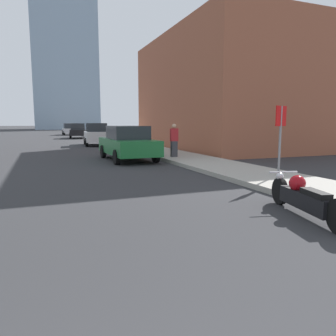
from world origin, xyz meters
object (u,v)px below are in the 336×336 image
object	(u,v)px
parked_car_silver	(69,129)
stop_sign	(281,128)
parked_car_green	(128,143)
pedestrian	(174,140)
parked_car_black	(78,131)
motorcycle	(304,197)
parked_car_white	(96,134)

from	to	relation	value
parked_car_silver	stop_sign	distance (m)	41.60
parked_car_green	parked_car_silver	distance (m)	34.54
pedestrian	parked_car_black	bearing A→B (deg)	94.23
motorcycle	pedestrian	xyz separation A→B (m)	(1.31, 9.59, 0.57)
pedestrian	parked_car_green	bearing A→B (deg)	160.94
motorcycle	pedestrian	distance (m)	9.70
parked_car_green	stop_sign	size ratio (longest dim) A/B	2.18
motorcycle	pedestrian	bearing A→B (deg)	95.34
parked_car_green	parked_car_silver	xyz separation A→B (m)	(0.18, 34.54, 0.01)
motorcycle	parked_car_black	xyz separation A→B (m)	(-0.49, 34.01, 0.48)
parked_car_green	pedestrian	world-z (taller)	pedestrian
motorcycle	parked_car_silver	bearing A→B (deg)	103.85
motorcycle	stop_sign	world-z (taller)	stop_sign
motorcycle	parked_car_green	xyz separation A→B (m)	(-0.74, 10.30, 0.45)
parked_car_white	stop_sign	size ratio (longest dim) A/B	2.10
parked_car_white	parked_car_black	world-z (taller)	parked_car_white
stop_sign	pedestrian	world-z (taller)	stop_sign
parked_car_green	parked_car_white	distance (m)	10.92
parked_car_white	stop_sign	xyz separation A→B (m)	(2.65, -17.87, 0.73)
parked_car_black	stop_sign	xyz separation A→B (m)	(2.70, -30.67, 0.74)
parked_car_black	pedestrian	size ratio (longest dim) A/B	3.06
parked_car_silver	stop_sign	world-z (taller)	stop_sign
parked_car_silver	motorcycle	bearing A→B (deg)	-89.41
stop_sign	pedestrian	xyz separation A→B (m)	(-0.89, 6.25, -0.65)
parked_car_black	parked_car_silver	xyz separation A→B (m)	(-0.07, 10.83, -0.02)
motorcycle	pedestrian	world-z (taller)	pedestrian
parked_car_black	stop_sign	size ratio (longest dim) A/B	2.26
motorcycle	parked_car_black	distance (m)	34.02
parked_car_black	parked_car_white	bearing A→B (deg)	-83.86
parked_car_black	pedestrian	world-z (taller)	pedestrian
stop_sign	parked_car_white	bearing A→B (deg)	98.44
motorcycle	parked_car_green	distance (m)	10.34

